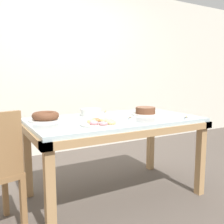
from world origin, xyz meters
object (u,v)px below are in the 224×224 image
object	(u,v)px
pastry_platter	(102,123)
tealight_right_edge	(105,113)
plate_stack	(91,112)
cake_golden_bundt	(46,117)
tealight_left_edge	(130,118)
cake_chocolate_round	(145,111)
tealight_near_front	(186,118)

from	to	relation	value
pastry_platter	tealight_right_edge	bearing A→B (deg)	59.52
tealight_right_edge	plate_stack	bearing A→B (deg)	-166.01
cake_golden_bundt	tealight_left_edge	bearing A→B (deg)	-24.28
cake_chocolate_round	pastry_platter	xyz separation A→B (m)	(-0.65, -0.27, -0.02)
pastry_platter	plate_stack	distance (m)	0.50
cake_golden_bundt	tealight_left_edge	world-z (taller)	cake_golden_bundt
tealight_right_edge	cake_golden_bundt	bearing A→B (deg)	-169.48
cake_chocolate_round	plate_stack	distance (m)	0.57
pastry_platter	tealight_right_edge	size ratio (longest dim) A/B	9.39
cake_chocolate_round	tealight_left_edge	bearing A→B (deg)	-150.01
cake_golden_bundt	tealight_right_edge	bearing A→B (deg)	10.52
tealight_left_edge	tealight_right_edge	distance (m)	0.44
tealight_right_edge	tealight_near_front	bearing A→B (deg)	-53.64
tealight_right_edge	cake_chocolate_round	bearing A→B (deg)	-38.13
tealight_near_front	tealight_right_edge	world-z (taller)	same
pastry_platter	tealight_right_edge	xyz separation A→B (m)	(0.32, 0.54, -0.00)
cake_golden_bundt	pastry_platter	bearing A→B (deg)	-48.69
plate_stack	tealight_left_edge	xyz separation A→B (m)	(0.22, -0.39, -0.02)
cake_golden_bundt	pastry_platter	world-z (taller)	cake_golden_bundt
cake_chocolate_round	plate_stack	bearing A→B (deg)	157.87
tealight_near_front	tealight_right_edge	bearing A→B (deg)	126.36
plate_stack	tealight_left_edge	world-z (taller)	plate_stack
cake_chocolate_round	tealight_left_edge	size ratio (longest dim) A/B	7.55
plate_stack	tealight_left_edge	size ratio (longest dim) A/B	5.25
cake_chocolate_round	tealight_right_edge	bearing A→B (deg)	141.87
cake_golden_bundt	cake_chocolate_round	bearing A→B (deg)	-7.77
tealight_near_front	tealight_left_edge	distance (m)	0.53
pastry_platter	tealight_near_front	world-z (taller)	pastry_platter
cake_chocolate_round	cake_golden_bundt	distance (m)	1.02
cake_golden_bundt	tealight_near_front	xyz separation A→B (m)	(1.18, -0.55, -0.03)
tealight_near_front	tealight_left_edge	size ratio (longest dim) A/B	1.00
tealight_left_edge	cake_golden_bundt	bearing A→B (deg)	155.72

